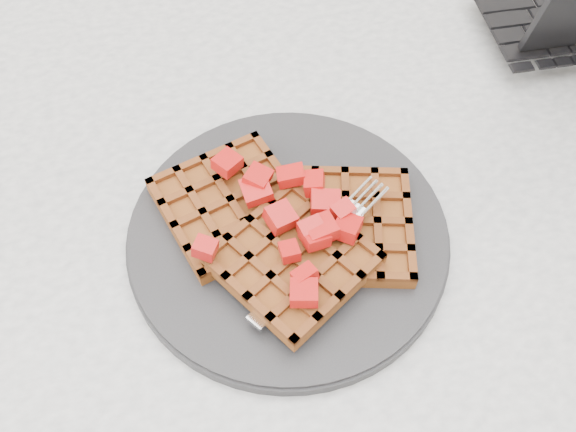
# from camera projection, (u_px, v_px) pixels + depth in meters

# --- Properties ---
(ground) EXTENTS (4.00, 4.00, 0.00)m
(ground) POSITION_uv_depth(u_px,v_px,m) (316.00, 431.00, 1.23)
(ground) COLOR tan
(ground) RESTS_ON ground
(table) EXTENTS (1.20, 0.80, 0.75)m
(table) POSITION_uv_depth(u_px,v_px,m) (337.00, 271.00, 0.70)
(table) COLOR beige
(table) RESTS_ON ground
(plate) EXTENTS (0.29, 0.29, 0.02)m
(plate) POSITION_uv_depth(u_px,v_px,m) (288.00, 236.00, 0.58)
(plate) COLOR black
(plate) RESTS_ON table
(waffles) EXTENTS (0.24, 0.22, 0.03)m
(waffles) POSITION_uv_depth(u_px,v_px,m) (289.00, 228.00, 0.56)
(waffles) COLOR brown
(waffles) RESTS_ON plate
(strawberry_pile) EXTENTS (0.15, 0.15, 0.02)m
(strawberry_pile) POSITION_uv_depth(u_px,v_px,m) (288.00, 207.00, 0.54)
(strawberry_pile) COLOR #990002
(strawberry_pile) RESTS_ON waffles
(fork) EXTENTS (0.16, 0.13, 0.02)m
(fork) POSITION_uv_depth(u_px,v_px,m) (328.00, 247.00, 0.55)
(fork) COLOR silver
(fork) RESTS_ON plate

